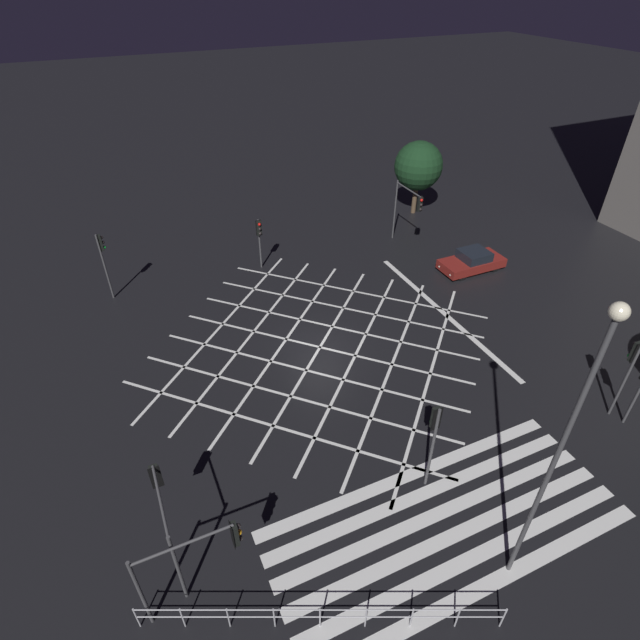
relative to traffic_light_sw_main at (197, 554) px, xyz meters
The scene contains 13 objects.
ground_plane 12.83m from the traffic_light_sw_main, 49.90° to the left, with size 200.00×200.00×0.00m, color black.
road_markings 9.72m from the traffic_light_sw_main, 25.33° to the left, with size 18.83×22.56×0.01m.
traffic_light_sw_main is the anchor object (origin of this frame).
traffic_light_nw_main 18.70m from the traffic_light_sw_main, 92.43° to the left, with size 0.39×0.36×3.99m.
traffic_light_median_south 8.43m from the traffic_light_sw_main, ahead, with size 0.36×0.39×3.91m.
traffic_light_sw_cross 2.02m from the traffic_light_sw_main, 107.57° to the left, with size 0.36×2.92×3.26m.
traffic_light_se_cross 17.62m from the traffic_light_sw_main, ahead, with size 0.36×0.39×3.86m.
traffic_light_ne_cross 24.64m from the traffic_light_sw_main, 43.93° to the left, with size 0.36×2.97×4.13m.
traffic_light_median_north 20.07m from the traffic_light_sw_main, 66.38° to the left, with size 0.36×0.39×3.25m.
street_lamp_west 10.31m from the traffic_light_sw_main, 19.06° to the right, with size 0.42×0.42×10.32m.
street_tree_near 30.47m from the traffic_light_sw_main, 45.31° to the left, with size 3.51×3.51×5.38m.
waiting_car 23.75m from the traffic_light_sw_main, 32.65° to the left, with size 4.08×1.79×1.28m.
pedestrian_railing 3.95m from the traffic_light_sw_main, 38.06° to the right, with size 9.67×4.40×1.05m.
Camera 1 is at (-8.03, -17.77, 15.91)m, focal length 28.00 mm.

